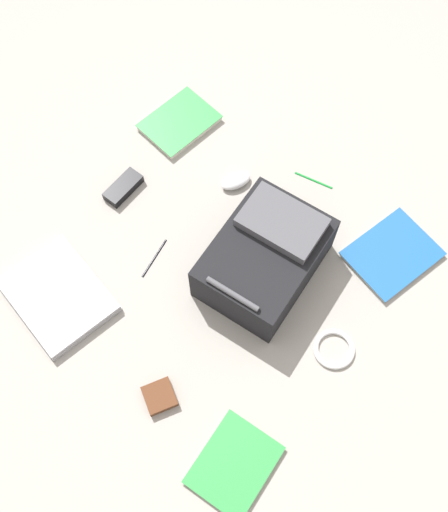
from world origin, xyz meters
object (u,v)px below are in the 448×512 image
Objects in this scene: book_comic at (179,123)px; cable_coil at (334,349)px; book_red at (392,254)px; earbud_pouch at (160,396)px; computer_mouse at (236,181)px; pen_black at (314,180)px; laptop at (58,296)px; pen_blue at (154,258)px; power_brick at (123,188)px; book_manual at (234,465)px; backpack at (265,257)px.

cable_coil is at bearing 156.33° from book_comic.
book_red is at bearing 179.36° from book_comic.
earbud_pouch is at bearing 124.19° from book_comic.
pen_black is at bearing 65.03° from computer_mouse.
earbud_pouch is at bearing 67.93° from book_red.
laptop reaches higher than pen_blue.
power_brick is (-0.01, 0.32, 0.00)m from book_comic.
power_brick reaches higher than cable_coil.
computer_mouse is 0.77× the size of pen_black.
pen_blue is (0.57, -0.36, -0.00)m from book_manual.
book_manual is at bearing 147.50° from pen_blue.
pen_blue is at bearing -32.50° from book_manual.
pen_black is at bearing -70.88° from book_manual.
book_comic is at bearing 9.08° from pen_black.
laptop is at bearing 97.52° from book_comic.
earbud_pouch reaches higher than book_red.
cable_coil is at bearing 91.96° from book_red.
cable_coil is at bearing -96.56° from book_manual.
pen_blue is (0.30, 0.17, -0.09)m from backpack.
computer_mouse reaches higher than book_manual.
book_red is at bearing -88.04° from cable_coil.
book_manual is at bearing 134.97° from book_comic.
computer_mouse is 0.38m from pen_blue.
backpack is 4.71× the size of earbud_pouch.
book_manual is at bearing 116.49° from backpack.
book_comic is 2.23× the size of cable_coil.
book_red is (-0.30, -0.28, -0.08)m from backpack.
computer_mouse reaches higher than book_comic.
pen_blue is (-0.25, 0.46, -0.01)m from book_comic.
computer_mouse reaches higher than laptop.
pen_black is at bearing -82.82° from backpack.
book_comic is 3.25× the size of earbud_pouch.
book_red is (-0.04, -0.81, 0.00)m from book_manual.
book_manual reaches higher than pen_blue.
book_manual is 1.74× the size of power_brick.
backpack is 3.23× the size of cable_coil.
pen_blue is at bearing 29.84° from backpack.
laptop is 2.73× the size of pen_black.
book_red is 0.90m from power_brick.
pen_blue is at bearing 118.78° from book_comic.
backpack is 0.36m from pen_blue.
earbud_pouch is at bearing 88.43° from backpack.
power_brick reaches higher than earbud_pouch.
book_comic is 2.64× the size of computer_mouse.
laptop is 4.37× the size of earbud_pouch.
backpack is 1.67× the size of book_manual.
book_comic is (0.55, -0.28, -0.08)m from backpack.
book_red is 0.56m from computer_mouse.
book_comic is 0.51m from pen_black.
laptop is 0.32m from pen_blue.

